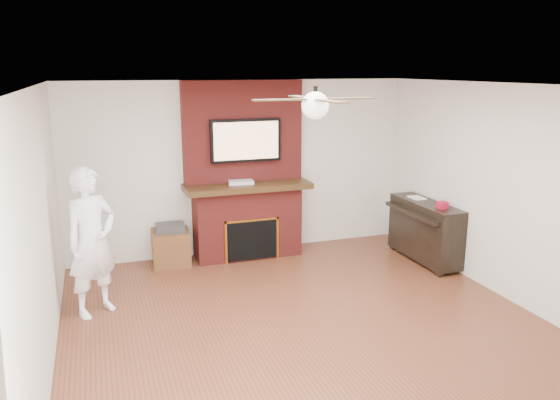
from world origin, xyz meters
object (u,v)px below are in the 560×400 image
object	(u,v)px
person	(92,242)
piano	(425,230)
fireplace	(246,188)
side_table	(171,246)

from	to	relation	value
person	piano	xyz separation A→B (m)	(4.39, 0.27, -0.37)
fireplace	side_table	distance (m)	1.32
fireplace	person	size ratio (longest dim) A/B	1.51
side_table	piano	xyz separation A→B (m)	(3.39, -1.01, 0.19)
piano	fireplace	bearing A→B (deg)	154.09
fireplace	piano	distance (m)	2.59
person	piano	world-z (taller)	person
person	fireplace	bearing A→B (deg)	-1.24
person	side_table	size ratio (longest dim) A/B	2.86
person	piano	size ratio (longest dim) A/B	1.27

